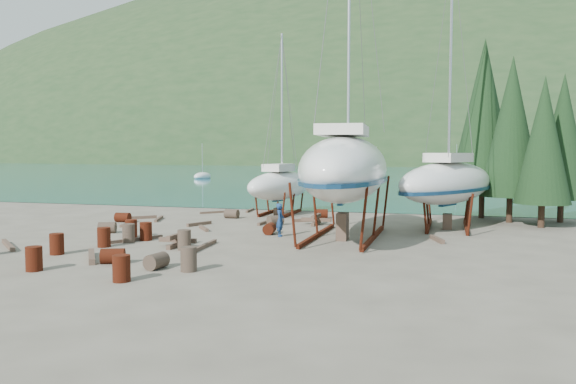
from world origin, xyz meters
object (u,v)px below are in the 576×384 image
(worker, at_px, (280,220))
(large_sailboat_near, at_px, (345,168))
(large_sailboat_far, at_px, (448,182))
(small_sailboat_shore, at_px, (280,185))

(worker, bearing_deg, large_sailboat_near, -90.40)
(large_sailboat_far, bearing_deg, large_sailboat_near, -108.56)
(large_sailboat_near, relative_size, worker, 12.86)
(worker, bearing_deg, large_sailboat_far, -62.30)
(large_sailboat_near, xyz_separation_m, small_sailboat_shore, (-6.24, 9.47, -1.44))
(large_sailboat_near, bearing_deg, small_sailboat_shore, 118.94)
(small_sailboat_shore, bearing_deg, worker, -61.09)
(large_sailboat_near, xyz_separation_m, worker, (-3.23, -0.38, -2.63))
(small_sailboat_shore, height_order, worker, small_sailboat_shore)
(small_sailboat_shore, bearing_deg, large_sailboat_near, -44.67)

